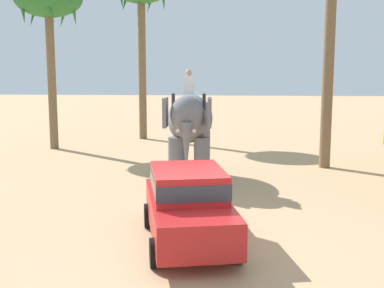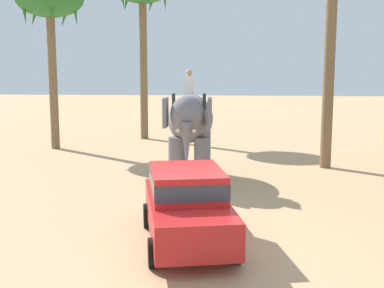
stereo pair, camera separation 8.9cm
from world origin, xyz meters
name	(u,v)px [view 1 (the left image)]	position (x,y,z in m)	size (l,w,h in m)	color
ground_plane	(199,247)	(0.00, 0.00, 0.00)	(120.00, 120.00, 0.00)	tan
car_sedan_foreground	(188,203)	(-0.27, 0.25, 0.93)	(2.52, 4.37, 1.70)	red
elephant_with_mahout	(190,124)	(-0.75, 6.77, 1.99)	(1.66, 3.88, 3.88)	slate
palm_tree_near_hut	(48,3)	(-7.91, 13.01, 6.94)	(3.20, 3.20, 8.07)	brown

